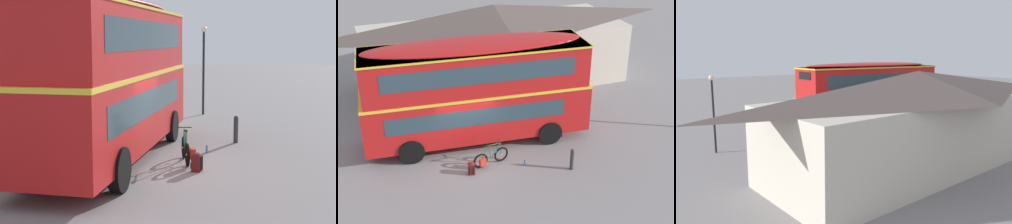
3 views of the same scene
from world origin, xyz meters
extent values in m
plane|color=gray|center=(0.00, 0.00, 0.00)|extent=(120.00, 120.00, 0.00)
cylinder|color=black|center=(3.98, 2.39, 0.55)|extent=(1.12, 0.36, 1.10)
cylinder|color=black|center=(3.81, 0.02, 0.55)|extent=(1.12, 0.36, 1.10)
cylinder|color=black|center=(-2.20, 2.85, 0.55)|extent=(1.12, 0.36, 1.10)
cylinder|color=black|center=(-2.38, 0.48, 0.55)|extent=(1.12, 0.36, 1.10)
cube|color=red|center=(0.80, 1.44, 1.52)|extent=(10.16, 3.23, 2.10)
cube|color=yellow|center=(0.80, 1.44, 2.60)|extent=(10.18, 3.26, 0.12)
cube|color=red|center=(0.80, 1.44, 3.58)|extent=(9.86, 3.16, 1.90)
ellipsoid|color=red|center=(0.80, 1.44, 4.61)|extent=(9.66, 3.10, 0.36)
cube|color=#2D424C|center=(5.77, 1.07, 1.77)|extent=(0.21, 2.05, 0.90)
cube|color=black|center=(5.64, 1.08, 4.10)|extent=(0.16, 1.38, 0.44)
cube|color=#2D424C|center=(0.51, 0.21, 1.82)|extent=(7.79, 0.62, 0.76)
cube|color=#2D424C|center=(0.71, 0.22, 3.73)|extent=(8.18, 0.65, 0.80)
cube|color=#2D424C|center=(0.70, 2.69, 1.82)|extent=(7.79, 0.62, 0.76)
cube|color=#2D424C|center=(0.89, 2.65, 3.73)|extent=(8.18, 0.65, 0.80)
cube|color=yellow|center=(0.80, 1.44, 4.49)|extent=(9.96, 3.25, 0.08)
torus|color=black|center=(1.24, -0.68, 0.34)|extent=(0.68, 0.22, 0.68)
torus|color=black|center=(0.26, -0.88, 0.34)|extent=(0.68, 0.22, 0.68)
cylinder|color=#B2B2B7|center=(1.24, -0.68, 0.34)|extent=(0.07, 0.11, 0.05)
cylinder|color=#B2B2B7|center=(0.26, -0.88, 0.34)|extent=(0.07, 0.11, 0.05)
cylinder|color=#2D6B38|center=(0.97, -0.73, 0.60)|extent=(0.45, 0.13, 0.67)
cylinder|color=#2D6B38|center=(0.90, -0.75, 0.94)|extent=(0.56, 0.15, 0.06)
cylinder|color=#2D6B38|center=(0.70, -0.79, 0.61)|extent=(0.18, 0.07, 0.68)
cylinder|color=#2D6B38|center=(0.51, -0.83, 0.31)|extent=(0.52, 0.14, 0.09)
cylinder|color=#2D6B38|center=(0.44, -0.84, 0.64)|extent=(0.40, 0.11, 0.62)
cylinder|color=#2D6B38|center=(1.21, -0.68, 0.63)|extent=(0.10, 0.05, 0.59)
cylinder|color=black|center=(1.18, -0.69, 0.98)|extent=(0.12, 0.46, 0.03)
ellipsoid|color=black|center=(0.61, -0.81, 0.98)|extent=(0.28, 0.15, 0.06)
cube|color=red|center=(0.31, -1.04, 0.36)|extent=(0.30, 0.20, 0.32)
cylinder|color=#338CBF|center=(0.97, -0.73, 0.60)|extent=(0.07, 0.07, 0.18)
cube|color=maroon|center=(-0.23, -1.19, 0.24)|extent=(0.32, 0.30, 0.48)
ellipsoid|color=maroon|center=(-0.23, -1.19, 0.48)|extent=(0.31, 0.28, 0.10)
cube|color=#471111|center=(-0.20, -1.06, 0.17)|extent=(0.20, 0.08, 0.17)
cylinder|color=black|center=(-0.33, -1.31, 0.24)|extent=(0.04, 0.04, 0.38)
cylinder|color=black|center=(-0.18, -1.34, 0.24)|extent=(0.04, 0.04, 0.38)
cylinder|color=#338CBF|center=(2.07, -1.33, 0.11)|extent=(0.07, 0.07, 0.22)
cylinder|color=black|center=(2.07, -1.33, 0.23)|extent=(0.04, 0.04, 0.03)
cube|color=#3D2319|center=(3.71, 5.06, 1.05)|extent=(1.10, 0.05, 2.10)
cube|color=#2D424C|center=(7.37, 5.09, 1.85)|extent=(1.10, 0.05, 0.90)
cylinder|color=black|center=(10.39, -0.65, 1.99)|extent=(0.11, 0.11, 3.98)
sphere|color=#F2E5BF|center=(10.39, -0.65, 4.10)|extent=(0.28, 0.28, 0.28)
cylinder|color=#333338|center=(3.81, -2.25, 0.42)|extent=(0.16, 0.16, 0.85)
sphere|color=#333338|center=(3.81, -2.25, 0.89)|extent=(0.16, 0.16, 0.16)
camera|label=1|loc=(-13.60, -2.23, 3.61)|focal=53.26mm
camera|label=2|loc=(-4.48, -17.45, 11.35)|focal=51.99mm
camera|label=3|loc=(16.36, 17.89, 5.36)|focal=36.64mm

